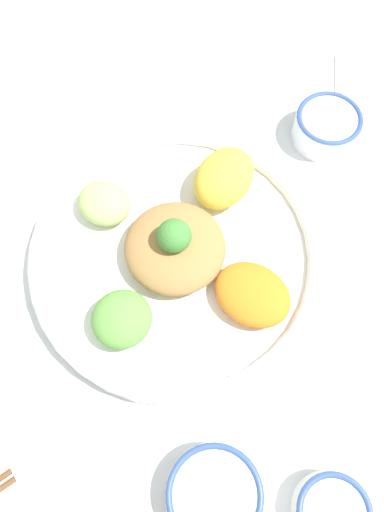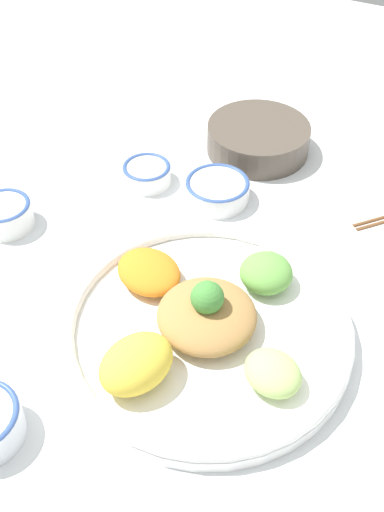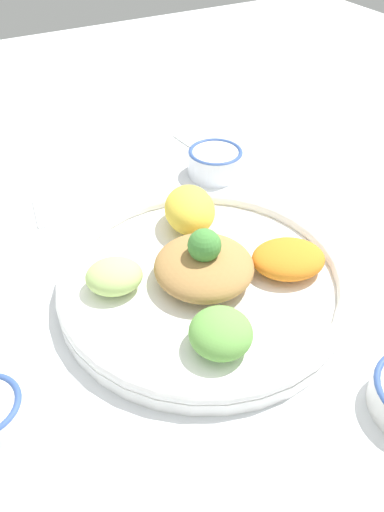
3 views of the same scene
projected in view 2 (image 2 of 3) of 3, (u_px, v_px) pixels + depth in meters
name	position (u px, v px, depth m)	size (l,w,h in m)	color
ground_plane	(214.00, 339.00, 0.81)	(2.40, 2.40, 0.00)	white
salad_platter	(204.00, 326.00, 0.79)	(0.39, 0.39, 0.10)	white
sauce_bowl_red	(5.00, 214.00, 0.95)	(0.09, 0.09, 0.04)	white
sauce_bowl_dark	(147.00, 173.00, 1.04)	(0.08, 0.08, 0.04)	white
rice_bowl_plain	(217.00, 189.00, 1.00)	(0.11, 0.11, 0.04)	white
side_serving_bowl	(258.00, 137.00, 1.10)	(0.19, 0.19, 0.05)	#51473D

